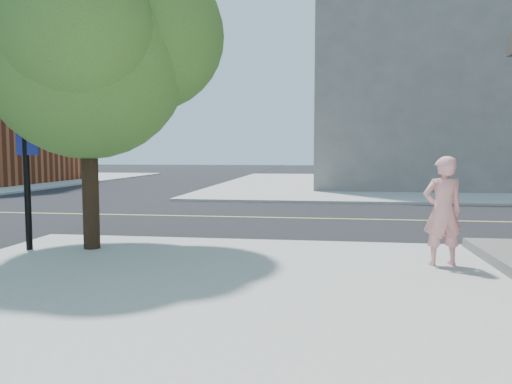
# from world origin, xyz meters

# --- Properties ---
(ground) EXTENTS (140.00, 140.00, 0.00)m
(ground) POSITION_xyz_m (0.00, 0.00, 0.00)
(ground) COLOR black
(ground) RESTS_ON ground
(road_ew) EXTENTS (140.00, 9.00, 0.01)m
(road_ew) POSITION_xyz_m (0.00, 4.50, 0.01)
(road_ew) COLOR black
(road_ew) RESTS_ON ground
(sidewalk_ne) EXTENTS (29.00, 25.00, 0.12)m
(sidewalk_ne) POSITION_xyz_m (13.50, 21.50, 0.06)
(sidewalk_ne) COLOR #A2A29C
(sidewalk_ne) RESTS_ON ground
(filler_ne) EXTENTS (18.00, 16.00, 14.00)m
(filler_ne) POSITION_xyz_m (14.00, 22.00, 7.12)
(filler_ne) COLOR slate
(filler_ne) RESTS_ON sidewalk_ne
(man_on_phone) EXTENTS (0.77, 0.58, 1.90)m
(man_on_phone) POSITION_xyz_m (7.55, -2.03, 1.07)
(man_on_phone) COLOR pink
(man_on_phone) RESTS_ON sidewalk_se
(street_tree) EXTENTS (5.03, 4.57, 6.67)m
(street_tree) POSITION_xyz_m (0.91, -1.46, 4.43)
(street_tree) COLOR black
(street_tree) RESTS_ON sidewalk_se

